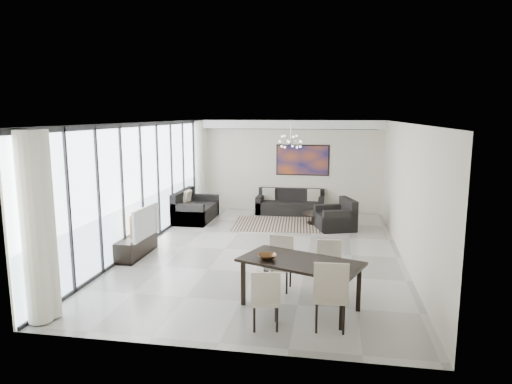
% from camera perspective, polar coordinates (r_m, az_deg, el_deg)
% --- Properties ---
extents(room_shell, '(6.00, 9.00, 2.90)m').
position_cam_1_polar(room_shell, '(10.13, 3.85, 0.38)').
color(room_shell, '#A8A39B').
rests_on(room_shell, ground).
extents(window_wall, '(0.37, 8.95, 2.90)m').
position_cam_1_polar(window_wall, '(10.97, -13.66, 0.94)').
color(window_wall, white).
rests_on(window_wall, floor).
extents(soffit, '(5.98, 0.40, 0.26)m').
position_cam_1_polar(soffit, '(14.32, 3.86, 8.43)').
color(soffit, white).
rests_on(soffit, room_shell).
extents(painting, '(1.68, 0.04, 0.98)m').
position_cam_1_polar(painting, '(14.52, 5.85, 3.99)').
color(painting, '#AC4917').
rests_on(painting, room_shell).
extents(chandelier, '(0.66, 0.66, 0.71)m').
position_cam_1_polar(chandelier, '(12.52, 4.35, 6.31)').
color(chandelier, silver).
rests_on(chandelier, room_shell).
extents(rug, '(2.53, 2.02, 0.01)m').
position_cam_1_polar(rug, '(13.01, 2.64, -4.00)').
color(rug, black).
rests_on(rug, floor).
extents(coffee_table, '(0.88, 0.88, 0.31)m').
position_cam_1_polar(coffee_table, '(13.14, 7.77, -3.18)').
color(coffee_table, black).
rests_on(coffee_table, floor).
extents(bowl_coffee, '(0.29, 0.29, 0.08)m').
position_cam_1_polar(bowl_coffee, '(13.03, 7.76, -2.52)').
color(bowl_coffee, brown).
rests_on(bowl_coffee, coffee_table).
extents(sofa_main, '(2.09, 0.86, 0.76)m').
position_cam_1_polar(sofa_main, '(14.35, 4.32, -1.68)').
color(sofa_main, black).
rests_on(sofa_main, floor).
extents(loveseat, '(0.98, 1.75, 0.87)m').
position_cam_1_polar(loveseat, '(13.55, -7.78, -2.26)').
color(loveseat, black).
rests_on(loveseat, floor).
extents(armchair, '(1.20, 1.23, 0.83)m').
position_cam_1_polar(armchair, '(12.59, 10.02, -3.31)').
color(armchair, black).
rests_on(armchair, floor).
extents(side_table, '(0.41, 0.41, 0.56)m').
position_cam_1_polar(side_table, '(13.36, -8.48, -2.09)').
color(side_table, black).
rests_on(side_table, floor).
extents(tv_console, '(0.40, 1.43, 0.45)m').
position_cam_1_polar(tv_console, '(10.46, -14.69, -6.51)').
color(tv_console, black).
rests_on(tv_console, floor).
extents(television, '(0.21, 1.18, 0.68)m').
position_cam_1_polar(television, '(10.19, -14.18, -3.64)').
color(television, gray).
rests_on(television, tv_console).
extents(dining_table, '(2.12, 1.58, 0.79)m').
position_cam_1_polar(dining_table, '(7.38, 5.57, -9.16)').
color(dining_table, black).
rests_on(dining_table, floor).
extents(dining_chair_sw, '(0.48, 0.48, 0.90)m').
position_cam_1_polar(dining_chair_sw, '(6.70, 1.20, -12.87)').
color(dining_chair_sw, beige).
rests_on(dining_chair_sw, floor).
extents(dining_chair_se, '(0.51, 0.51, 1.06)m').
position_cam_1_polar(dining_chair_se, '(6.71, 9.31, -12.10)').
color(dining_chair_se, beige).
rests_on(dining_chair_se, floor).
extents(dining_chair_nw, '(0.47, 0.47, 0.95)m').
position_cam_1_polar(dining_chair_nw, '(8.24, 3.07, -8.31)').
color(dining_chair_nw, beige).
rests_on(dining_chair_nw, floor).
extents(dining_chair_ne, '(0.46, 0.46, 0.92)m').
position_cam_1_polar(dining_chair_ne, '(8.13, 9.14, -8.77)').
color(dining_chair_ne, beige).
rests_on(dining_chair_ne, floor).
extents(bowl_dining, '(0.36, 0.36, 0.07)m').
position_cam_1_polar(bowl_dining, '(7.40, 1.40, -8.06)').
color(bowl_dining, brown).
rests_on(bowl_dining, dining_table).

